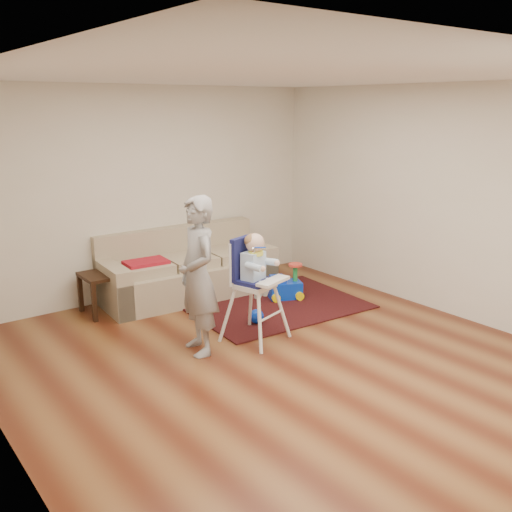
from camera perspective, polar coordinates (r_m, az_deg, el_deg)
ground at (r=5.70m, az=2.47°, el=-10.59°), size 5.50×5.50×0.00m
room_envelope at (r=5.59m, az=-0.78°, el=8.97°), size 5.04×5.52×2.72m
sofa at (r=7.50m, az=-6.86°, el=-0.80°), size 2.32×1.07×0.87m
side_table at (r=7.14m, az=-14.91°, el=-3.59°), size 0.50×0.50×0.50m
area_rug at (r=7.22m, az=1.88°, el=-4.89°), size 2.20×1.71×0.02m
ride_on_toy at (r=7.39m, az=2.91°, el=-2.51°), size 0.50×0.44×0.45m
toy_ball at (r=6.58m, az=0.06°, el=-6.05°), size 0.17×0.17×0.17m
high_chair at (r=6.03m, az=-0.12°, el=-3.33°), size 0.68×0.68×1.18m
adult at (r=5.69m, az=-5.84°, el=-2.02°), size 0.48×0.65×1.61m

